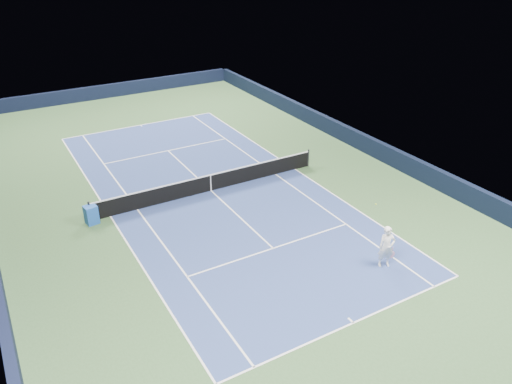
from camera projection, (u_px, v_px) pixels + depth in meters
ground at (211, 191)px, 27.02m from camera, size 40.00×40.00×0.00m
wall_far at (109, 91)px, 41.96m from camera, size 22.00×0.35×1.10m
wall_right at (365, 144)px, 31.56m from camera, size 0.35×40.00×1.10m
court_surface at (211, 191)px, 27.02m from camera, size 10.97×23.77×0.01m
baseline_far at (140, 125)px, 36.13m from camera, size 10.97×0.08×0.00m
baseline_near at (353, 323)px, 17.90m from camera, size 10.97×0.08×0.00m
sideline_doubles_right at (295, 169)px, 29.44m from camera, size 0.08×23.77×0.00m
sideline_doubles_left at (110, 216)px, 24.58m from camera, size 0.08×23.77×0.00m
sideline_singles_right at (275, 174)px, 28.84m from camera, size 0.08×23.77×0.00m
sideline_singles_left at (137, 209)px, 25.19m from camera, size 0.08×23.77×0.00m
service_line_far at (168, 151)px, 31.92m from camera, size 8.23×0.08×0.00m
service_line_near at (273, 248)px, 22.11m from camera, size 8.23×0.08×0.00m
center_service_line at (211, 191)px, 27.01m from camera, size 0.08×12.80×0.00m
center_mark_far at (141, 126)px, 36.01m from camera, size 0.08×0.30×0.00m
center_mark_near at (351, 320)px, 18.02m from camera, size 0.08×0.30×0.00m
tennis_net at (211, 182)px, 26.78m from camera, size 12.90×0.10×1.07m
sponsor_cube at (91, 215)px, 23.81m from camera, size 0.65×0.61×0.93m
tennis_player at (387, 247)px, 20.55m from camera, size 0.89×1.37×2.47m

